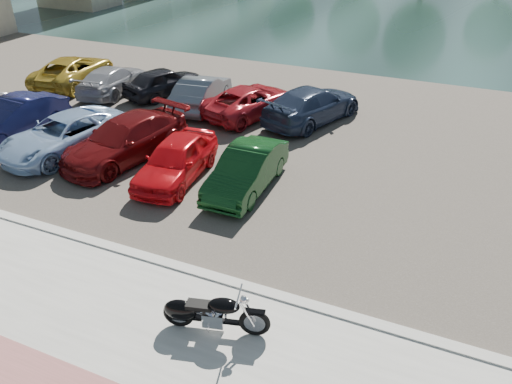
# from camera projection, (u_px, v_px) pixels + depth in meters

# --- Properties ---
(ground) EXTENTS (200.00, 200.00, 0.00)m
(ground) POSITION_uv_depth(u_px,v_px,m) (172.00, 337.00, 10.68)
(ground) COLOR #595447
(ground) RESTS_ON ground
(promenade) EXTENTS (60.00, 6.00, 0.10)m
(promenade) POSITION_uv_depth(u_px,v_px,m) (145.00, 370.00, 9.86)
(promenade) COLOR #AAA9A0
(promenade) RESTS_ON ground
(kerb) EXTENTS (60.00, 0.30, 0.14)m
(kerb) POSITION_uv_depth(u_px,v_px,m) (215.00, 278.00, 12.23)
(kerb) COLOR #AAA9A0
(kerb) RESTS_ON ground
(parking_lot) EXTENTS (60.00, 18.00, 0.04)m
(parking_lot) POSITION_uv_depth(u_px,v_px,m) (322.00, 140.00, 19.37)
(parking_lot) COLOR #474139
(parking_lot) RESTS_ON ground
(river) EXTENTS (120.00, 40.00, 0.00)m
(river) POSITION_uv_depth(u_px,v_px,m) (422.00, 10.00, 42.32)
(river) COLOR #1A2F2C
(river) RESTS_ON ground
(motorcycle) EXTENTS (2.29, 0.94, 1.05)m
(motorcycle) POSITION_uv_depth(u_px,v_px,m) (206.00, 313.00, 10.52)
(motorcycle) COLOR black
(motorcycle) RESTS_ON promenade
(car_1) EXTENTS (1.94, 4.54, 1.46)m
(car_1) POSITION_uv_depth(u_px,v_px,m) (14.00, 118.00, 19.35)
(car_1) COLOR #151844
(car_1) RESTS_ON parking_lot
(car_2) EXTENTS (3.20, 5.26, 1.36)m
(car_2) POSITION_uv_depth(u_px,v_px,m) (64.00, 135.00, 18.09)
(car_2) COLOR #9ABAE1
(car_2) RESTS_ON parking_lot
(car_3) EXTENTS (3.07, 5.35, 1.46)m
(car_3) POSITION_uv_depth(u_px,v_px,m) (125.00, 139.00, 17.64)
(car_3) COLOR #630E0F
(car_3) RESTS_ON parking_lot
(car_4) EXTENTS (2.00, 4.21, 1.39)m
(car_4) POSITION_uv_depth(u_px,v_px,m) (176.00, 160.00, 16.34)
(car_4) COLOR red
(car_4) RESTS_ON parking_lot
(car_5) EXTENTS (1.46, 4.07, 1.34)m
(car_5) POSITION_uv_depth(u_px,v_px,m) (247.00, 170.00, 15.77)
(car_5) COLOR #0F3A17
(car_5) RESTS_ON parking_lot
(car_6) EXTENTS (3.07, 5.31, 1.39)m
(car_6) POSITION_uv_depth(u_px,v_px,m) (73.00, 71.00, 24.86)
(car_6) COLOR #B08F28
(car_6) RESTS_ON parking_lot
(car_7) EXTENTS (2.26, 4.59, 1.28)m
(car_7) POSITION_uv_depth(u_px,v_px,m) (113.00, 80.00, 23.75)
(car_7) COLOR #93939B
(car_7) RESTS_ON parking_lot
(car_8) EXTENTS (2.96, 4.28, 1.35)m
(car_8) POSITION_uv_depth(u_px,v_px,m) (164.00, 82.00, 23.39)
(car_8) COLOR black
(car_8) RESTS_ON parking_lot
(car_9) EXTENTS (2.06, 4.42, 1.40)m
(car_9) POSITION_uv_depth(u_px,v_px,m) (201.00, 92.00, 22.05)
(car_9) COLOR slate
(car_9) RESTS_ON parking_lot
(car_10) EXTENTS (3.44, 5.05, 1.28)m
(car_10) POSITION_uv_depth(u_px,v_px,m) (250.00, 101.00, 21.27)
(car_10) COLOR #AF1D26
(car_10) RESTS_ON parking_lot
(car_11) EXTENTS (3.58, 5.40, 1.45)m
(car_11) POSITION_uv_depth(u_px,v_px,m) (312.00, 104.00, 20.65)
(car_11) COLOR #27334C
(car_11) RESTS_ON parking_lot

